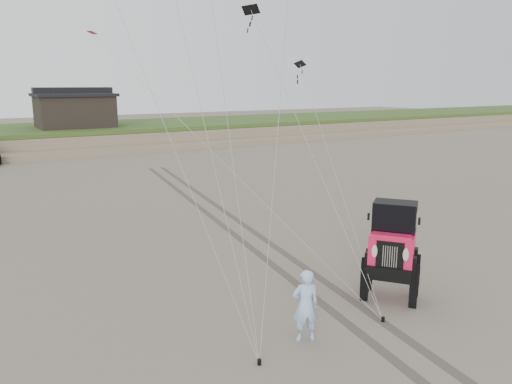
# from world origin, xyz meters

# --- Properties ---
(ground) EXTENTS (160.00, 160.00, 0.00)m
(ground) POSITION_xyz_m (0.00, 0.00, 0.00)
(ground) COLOR #6B6054
(ground) RESTS_ON ground
(dune_ridge) EXTENTS (160.00, 14.25, 1.73)m
(dune_ridge) POSITION_xyz_m (0.00, 37.50, 0.82)
(dune_ridge) COLOR #7A6B54
(dune_ridge) RESTS_ON ground
(cabin) EXTENTS (6.40, 5.40, 3.35)m
(cabin) POSITION_xyz_m (2.00, 37.00, 3.24)
(cabin) COLOR black
(cabin) RESTS_ON dune_ridge
(jeep) EXTENTS (5.69, 5.20, 2.02)m
(jeep) POSITION_xyz_m (2.29, 0.42, 1.01)
(jeep) COLOR #E6194A
(jeep) RESTS_ON ground
(man) EXTENTS (0.68, 0.56, 1.60)m
(man) POSITION_xyz_m (-0.82, -0.16, 0.80)
(man) COLOR #98AFEB
(man) RESTS_ON ground
(stake_main) EXTENTS (0.08, 0.08, 0.12)m
(stake_main) POSITION_xyz_m (-2.16, -0.49, 0.06)
(stake_main) COLOR black
(stake_main) RESTS_ON ground
(stake_aux) EXTENTS (0.08, 0.08, 0.12)m
(stake_aux) POSITION_xyz_m (1.23, -0.42, 0.06)
(stake_aux) COLOR black
(stake_aux) RESTS_ON ground
(tire_tracks) EXTENTS (5.22, 29.74, 0.01)m
(tire_tracks) POSITION_xyz_m (2.00, 8.00, 0.00)
(tire_tracks) COLOR #4C443D
(tire_tracks) RESTS_ON ground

